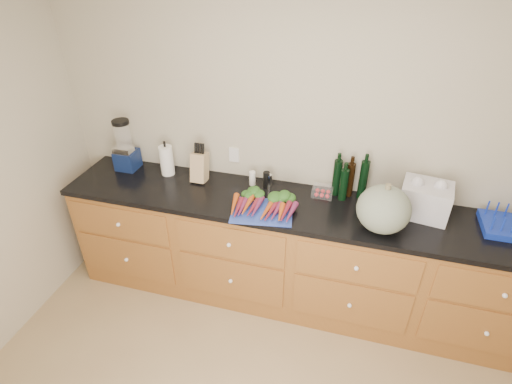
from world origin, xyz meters
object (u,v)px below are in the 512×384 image
(knife_block, at_px, (200,167))
(tomato_box, at_px, (323,191))
(dish_rack, at_px, (512,226))
(cutting_board, at_px, (262,211))
(squash, at_px, (384,209))
(carrots, at_px, (264,204))
(paper_towel, at_px, (167,160))
(blender_appliance, at_px, (125,148))

(knife_block, distance_m, tomato_box, 0.98)
(tomato_box, xyz_separation_m, dish_rack, (1.26, -0.09, 0.00))
(cutting_board, bearing_deg, squash, 1.79)
(carrots, height_order, paper_towel, paper_towel)
(carrots, xyz_separation_m, squash, (0.81, -0.02, 0.12))
(paper_towel, height_order, knife_block, paper_towel)
(squash, height_order, knife_block, squash)
(blender_appliance, bearing_deg, knife_block, -1.54)
(paper_towel, height_order, tomato_box, paper_towel)
(squash, xyz_separation_m, knife_block, (-1.40, 0.27, -0.04))
(squash, xyz_separation_m, tomato_box, (-0.42, 0.30, -0.12))
(cutting_board, bearing_deg, blender_appliance, 165.75)
(paper_towel, distance_m, tomato_box, 1.27)
(squash, distance_m, dish_rack, 0.87)
(cutting_board, relative_size, carrots, 0.93)
(cutting_board, bearing_deg, knife_block, 153.10)
(cutting_board, distance_m, tomato_box, 0.51)
(cutting_board, xyz_separation_m, paper_towel, (-0.89, 0.32, 0.12))
(paper_towel, bearing_deg, carrots, -17.27)
(paper_towel, bearing_deg, squash, -9.87)
(paper_towel, bearing_deg, blender_appliance, -179.64)
(carrots, bearing_deg, tomato_box, 36.70)
(carrots, xyz_separation_m, tomato_box, (0.38, 0.29, -0.00))
(tomato_box, relative_size, dish_rack, 0.42)
(squash, bearing_deg, knife_block, 168.89)
(cutting_board, bearing_deg, dish_rack, 8.30)
(cutting_board, xyz_separation_m, tomato_box, (0.38, 0.33, 0.03))
(blender_appliance, bearing_deg, paper_towel, 0.36)
(knife_block, xyz_separation_m, dish_rack, (2.24, -0.06, -0.08))
(squash, height_order, dish_rack, squash)
(squash, height_order, tomato_box, squash)
(cutting_board, distance_m, knife_block, 0.67)
(tomato_box, distance_m, dish_rack, 1.27)
(paper_towel, xyz_separation_m, knife_block, (0.29, -0.02, -0.01))
(blender_appliance, distance_m, paper_towel, 0.37)
(paper_towel, relative_size, dish_rack, 0.67)
(squash, distance_m, paper_towel, 1.72)
(cutting_board, xyz_separation_m, squash, (0.81, 0.03, 0.15))
(knife_block, bearing_deg, squash, -11.11)
(knife_block, xyz_separation_m, tomato_box, (0.97, 0.03, -0.08))
(blender_appliance, height_order, paper_towel, blender_appliance)
(blender_appliance, bearing_deg, carrots, -12.32)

